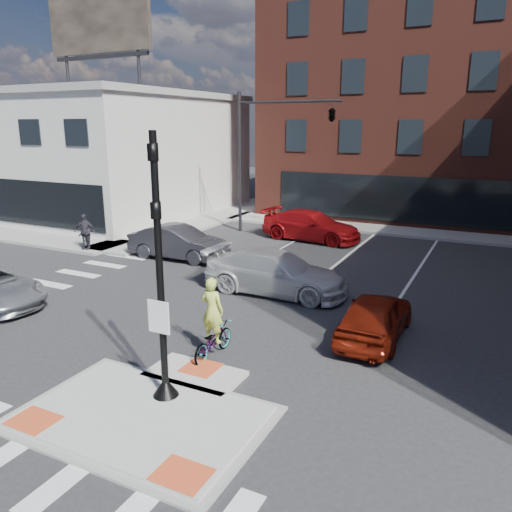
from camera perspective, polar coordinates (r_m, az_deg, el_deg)
The scene contains 16 objects.
ground at distance 12.01m, azimuth -11.40°, elevation -16.65°, with size 120.00×120.00×0.00m, color #28282B.
refuge_island at distance 11.81m, azimuth -12.21°, elevation -16.99°, with size 5.40×4.65×0.13m.
sidewalk_nw at distance 33.45m, azimuth -18.24°, elevation 3.48°, with size 23.50×20.50×0.15m.
sidewalk_n at distance 30.78m, azimuth 19.43°, elevation 2.45°, with size 26.00×3.00×0.15m, color gray.
building_nw at distance 39.95m, azimuth -19.41°, elevation 11.14°, with size 20.40×16.40×14.40m.
building_n at distance 40.13m, azimuth 22.39°, elevation 16.01°, with size 24.40×18.40×15.50m.
building_far_left at distance 60.88m, azimuth 17.02°, elevation 13.03°, with size 10.00×12.00×10.00m, color slate.
signal_pole at distance 11.26m, azimuth -10.78°, elevation -5.46°, with size 0.60×0.60×5.98m.
mast_arm_signal at distance 27.81m, azimuth 5.66°, elevation 14.73°, with size 6.10×2.24×8.00m.
red_sedan at distance 15.30m, azimuth 13.46°, elevation -6.70°, with size 1.67×4.16×1.42m, color maroon.
white_pickup at distance 18.85m, azimuth 2.28°, elevation -1.87°, with size 2.25×5.53×1.61m, color silver.
bg_car_dark at distance 23.95m, azimuth -8.89°, elevation 1.55°, with size 1.68×4.81×1.58m, color #2A292F.
bg_car_red at distance 27.74m, azimuth 6.32°, elevation 3.48°, with size 2.27×5.58×1.62m, color maroon.
cyclist at distance 13.78m, azimuth -4.98°, elevation -8.50°, with size 0.67×1.83×2.28m.
pedestrian_a at distance 26.33m, azimuth -18.97°, elevation 2.37°, with size 0.74×0.57×1.51m, color #222127.
pedestrian_b at distance 26.30m, azimuth -18.99°, elevation 2.65°, with size 1.04×0.44×1.78m, color #2E2A34.
Camera 1 is at (6.51, -7.95, 6.20)m, focal length 35.00 mm.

